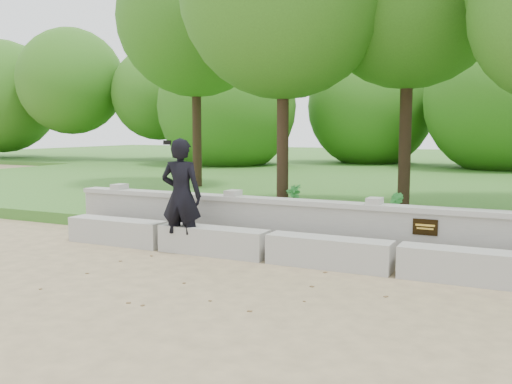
% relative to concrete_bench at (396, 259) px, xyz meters
% --- Properties ---
extents(ground, '(80.00, 80.00, 0.00)m').
position_rel_concrete_bench_xyz_m(ground, '(-0.00, -1.90, -0.22)').
color(ground, tan).
rests_on(ground, ground).
extents(lawn, '(40.00, 22.00, 0.25)m').
position_rel_concrete_bench_xyz_m(lawn, '(-0.00, 12.10, -0.10)').
color(lawn, '#2D671E').
rests_on(lawn, ground).
extents(concrete_bench, '(11.90, 0.45, 0.45)m').
position_rel_concrete_bench_xyz_m(concrete_bench, '(0.00, 0.00, 0.00)').
color(concrete_bench, '#ACA9A2').
rests_on(concrete_bench, ground).
extents(parapet_wall, '(12.50, 0.35, 0.90)m').
position_rel_concrete_bench_xyz_m(parapet_wall, '(0.00, 0.70, 0.24)').
color(parapet_wall, '#A29F99').
rests_on(parapet_wall, ground).
extents(man_main, '(0.77, 0.69, 1.91)m').
position_rel_concrete_bench_xyz_m(man_main, '(-3.55, -0.10, 0.73)').
color(man_main, black).
rests_on(man_main, ground).
extents(tree_far_left, '(4.83, 4.83, 7.98)m').
position_rel_concrete_bench_xyz_m(tree_far_left, '(-7.85, 7.33, 5.58)').
color(tree_far_left, '#382619').
rests_on(tree_far_left, lawn).
extents(shrub_a, '(0.39, 0.40, 0.64)m').
position_rel_concrete_bench_xyz_m(shrub_a, '(-2.72, 2.82, 0.34)').
color(shrub_a, '#2F8B37').
rests_on(shrub_a, lawn).
extents(shrub_b, '(0.41, 0.42, 0.59)m').
position_rel_concrete_bench_xyz_m(shrub_b, '(-0.65, 2.95, 0.32)').
color(shrub_b, '#2F8B37').
rests_on(shrub_b, lawn).
extents(shrub_d, '(0.50, 0.50, 0.67)m').
position_rel_concrete_bench_xyz_m(shrub_d, '(-2.75, 2.88, 0.36)').
color(shrub_d, '#2F8B37').
rests_on(shrub_d, lawn).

